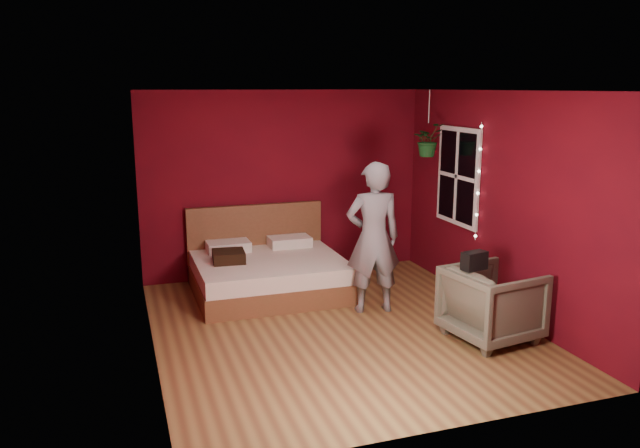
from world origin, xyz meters
The scene contains 10 objects.
floor centered at (0.00, 0.00, 0.00)m, with size 4.50×4.50×0.00m, color olive.
room_walls centered at (0.00, 0.00, 1.68)m, with size 4.04×4.54×2.62m.
window centered at (1.97, 0.90, 1.50)m, with size 0.05×0.97×1.27m.
fairy_lights centered at (1.94, 0.38, 1.50)m, with size 0.04×0.04×1.45m.
bed centered at (-0.45, 1.48, 0.27)m, with size 1.90×1.61×1.04m.
person centered at (0.57, 0.41, 0.90)m, with size 0.66×0.43×1.80m, color slate.
armchair centered at (1.43, -0.80, 0.39)m, with size 0.84×0.87×0.79m, color #656450.
handbag centered at (1.20, -0.78, 0.88)m, with size 0.27×0.13×0.19m, color black.
throw_pillow centered at (-0.97, 1.41, 0.54)m, with size 0.39×0.39×0.14m, color black.
hanging_plant centered at (1.67, 1.20, 1.96)m, with size 0.47×0.44×0.86m.
Camera 1 is at (-2.27, -6.15, 2.64)m, focal length 35.00 mm.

